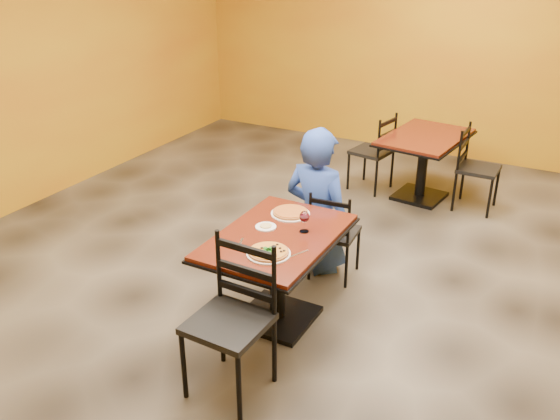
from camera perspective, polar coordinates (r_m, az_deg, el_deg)
The scene contains 18 objects.
floor at distance 5.16m, azimuth 2.41°, elevation -7.53°, with size 7.00×8.00×0.01m, color black.
wall_back at distance 8.25m, azimuth 15.36°, elevation 15.24°, with size 7.00×0.01×3.00m, color #BC9414.
table_main at distance 4.49m, azimuth -0.28°, elevation -4.56°, with size 0.83×1.23×0.75m.
table_second at distance 6.87m, azimuth 13.60°, elevation 5.40°, with size 0.92×1.24×0.75m.
chair_main_near at distance 3.85m, azimuth -4.97°, elevation -10.84°, with size 0.47×0.47×1.04m, color black, non-canonical shape.
chair_main_far at distance 5.18m, azimuth 5.27°, elevation -2.18°, with size 0.37×0.37×0.83m, color black, non-canonical shape.
chair_second_left at distance 7.06m, azimuth 8.75°, elevation 5.54°, with size 0.41×0.41×0.92m, color black, non-canonical shape.
chair_second_right at distance 6.79m, azimuth 18.48°, elevation 3.70°, with size 0.41×0.41×0.92m, color black, non-canonical shape.
diner at distance 5.22m, azimuth 3.64°, elevation 1.04°, with size 0.64×0.42×1.31m, color #1B3E94.
plate_main at distance 4.13m, azimuth -1.10°, elevation -4.20°, with size 0.31×0.31×0.01m, color white.
pizza_main at distance 4.13m, azimuth -1.11°, elevation -4.01°, with size 0.28×0.28×0.02m, color #97390B.
plate_far at distance 4.71m, azimuth 1.00°, elevation -0.36°, with size 0.31×0.31×0.01m, color white.
pizza_far at distance 4.70m, azimuth 1.00°, elevation -0.18°, with size 0.28×0.28×0.02m, color #C68A26.
side_plate at distance 4.50m, azimuth -1.37°, elevation -1.62°, with size 0.16×0.16×0.01m, color white.
dip at distance 4.50m, azimuth -1.37°, elevation -1.51°, with size 0.09×0.09×0.01m, color tan.
wine_glass at distance 4.40m, azimuth 2.35°, elevation -1.04°, with size 0.08×0.08×0.18m, color white, non-canonical shape.
fork at distance 4.27m, azimuth -3.86°, elevation -3.29°, with size 0.01×0.19×0.00m, color silver.
knife at distance 4.13m, azimuth 1.56°, elevation -4.29°, with size 0.01×0.21×0.00m, color silver.
Camera 1 is at (1.87, -3.93, 2.76)m, focal length 38.19 mm.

